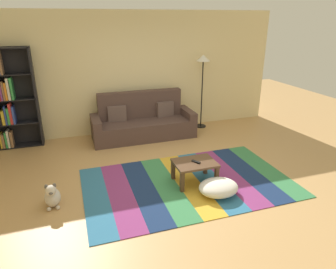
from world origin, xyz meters
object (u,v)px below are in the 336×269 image
bookshelf (7,100)px  dog (52,196)px  tv_remote (196,162)px  standing_lamp (203,67)px  coffee_table (195,166)px  couch (143,122)px  pouf (218,187)px

bookshelf → dog: (0.79, -2.54, -0.84)m
bookshelf → tv_remote: bearing=-40.8°
standing_lamp → tv_remote: standing_lamp is taller
tv_remote → coffee_table: bearing=91.6°
bookshelf → standing_lamp: bearing=-1.1°
couch → standing_lamp: (1.52, 0.20, 1.12)m
coffee_table → dog: bearing=179.4°
standing_lamp → tv_remote: (-1.22, -2.50, -1.07)m
coffee_table → dog: 2.19m
standing_lamp → coffee_table: bearing=-116.4°
coffee_table → tv_remote: tv_remote is taller
coffee_table → pouf: coffee_table is taller
couch → tv_remote: couch is taller
coffee_table → dog: (-2.18, 0.02, -0.14)m
bookshelf → pouf: 4.47m
bookshelf → pouf: size_ratio=3.29×
pouf → couch: bearing=100.1°
coffee_table → pouf: size_ratio=1.09×
bookshelf → couch: bearing=-6.0°
coffee_table → standing_lamp: size_ratio=0.38×
coffee_table → dog: dog is taller
coffee_table → pouf: (0.20, -0.46, -0.18)m
couch → bookshelf: (-2.69, 0.28, 0.66)m
pouf → coffee_table: bearing=114.0°
standing_lamp → tv_remote: size_ratio=11.61×
bookshelf → tv_remote: 4.00m
coffee_table → tv_remote: bearing=-56.4°
bookshelf → dog: bearing=-72.7°
bookshelf → pouf: bearing=-43.5°
couch → coffee_table: 2.30m
standing_lamp → bookshelf: bearing=178.9°
couch → bookshelf: bearing=174.0°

